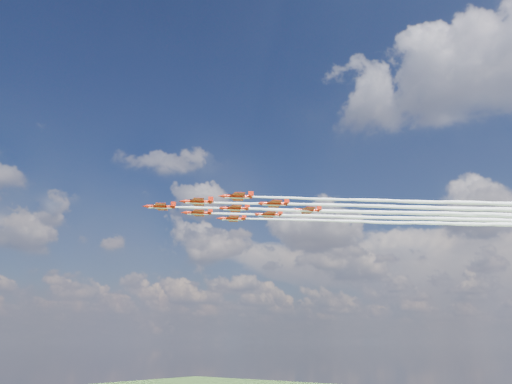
# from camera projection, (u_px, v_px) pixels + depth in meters

# --- Properties ---
(jet_lead) EXTENTS (97.76, 91.32, 2.45)m
(jet_lead) POSITION_uv_depth(u_px,v_px,m) (367.00, 212.00, 153.97)
(jet_lead) COLOR red
(jet_row2_port) EXTENTS (97.76, 91.32, 2.45)m
(jet_row2_port) POSITION_uv_depth(u_px,v_px,m) (409.00, 207.00, 148.82)
(jet_row2_port) COLOR red
(jet_row2_starb) EXTENTS (97.76, 91.32, 2.45)m
(jet_row2_starb) POSITION_uv_depth(u_px,v_px,m) (394.00, 218.00, 161.14)
(jet_row2_starb) COLOR red
(jet_row3_port) EXTENTS (97.76, 91.32, 2.45)m
(jet_row3_port) POSITION_uv_depth(u_px,v_px,m) (455.00, 202.00, 143.68)
(jet_row3_port) COLOR red
(jet_row3_centre) EXTENTS (97.76, 91.32, 2.45)m
(jet_row3_centre) POSITION_uv_depth(u_px,v_px,m) (436.00, 213.00, 156.00)
(jet_row3_centre) COLOR red
(jet_row3_starb) EXTENTS (97.76, 91.32, 2.45)m
(jet_row3_starb) POSITION_uv_depth(u_px,v_px,m) (419.00, 223.00, 168.32)
(jet_row3_starb) COLOR red
(jet_row4_port) EXTENTS (97.76, 91.32, 2.45)m
(jet_row4_port) POSITION_uv_depth(u_px,v_px,m) (480.00, 209.00, 150.86)
(jet_row4_port) COLOR red
(jet_row4_starb) EXTENTS (97.76, 91.32, 2.45)m
(jet_row4_starb) POSITION_uv_depth(u_px,v_px,m) (459.00, 219.00, 163.18)
(jet_row4_starb) COLOR red
(jet_tail) EXTENTS (97.76, 91.32, 2.45)m
(jet_tail) POSITION_uv_depth(u_px,v_px,m) (503.00, 215.00, 158.04)
(jet_tail) COLOR red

